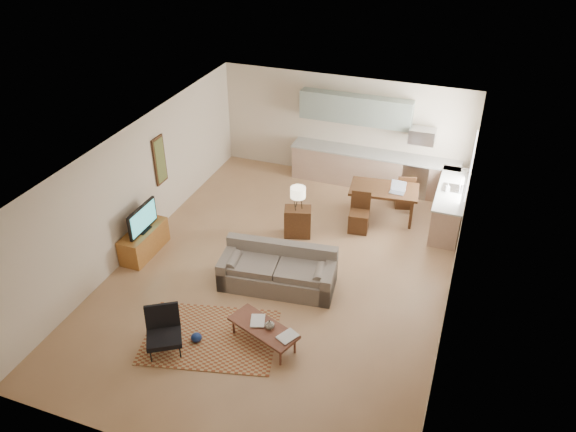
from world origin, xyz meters
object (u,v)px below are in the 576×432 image
at_px(sofa, 278,269).
at_px(dining_table, 383,203).
at_px(tv_credenza, 144,241).
at_px(console_table, 298,222).
at_px(coffee_table, 264,335).
at_px(armchair, 164,333).

height_order(sofa, dining_table, sofa).
relative_size(tv_credenza, console_table, 1.83).
bearing_deg(coffee_table, console_table, 120.69).
relative_size(sofa, armchair, 3.03).
xyz_separation_m(console_table, dining_table, (1.62, 1.37, 0.05)).
distance_m(coffee_table, tv_credenza, 3.76).
relative_size(sofa, tv_credenza, 1.86).
bearing_deg(tv_credenza, coffee_table, -25.66).
distance_m(sofa, dining_table, 3.50).
height_order(sofa, armchair, sofa).
distance_m(sofa, armchair, 2.56).
bearing_deg(dining_table, coffee_table, -109.01).
distance_m(coffee_table, dining_table, 4.88).
bearing_deg(tv_credenza, sofa, -1.53).
height_order(coffee_table, tv_credenza, tv_credenza).
distance_m(coffee_table, console_table, 3.43).
height_order(coffee_table, console_table, console_table).
height_order(coffee_table, dining_table, dining_table).
height_order(armchair, console_table, armchair).
relative_size(console_table, dining_table, 0.44).
bearing_deg(dining_table, armchair, -121.55).
bearing_deg(coffee_table, tv_credenza, 175.68).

